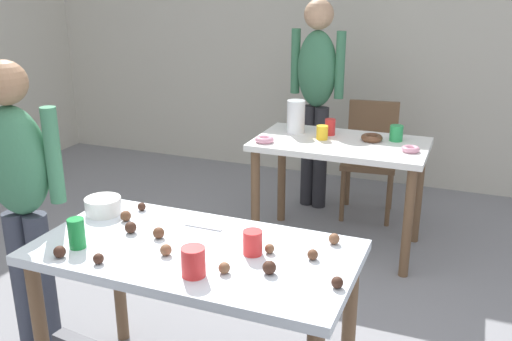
% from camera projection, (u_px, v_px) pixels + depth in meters
% --- Properties ---
extents(wall_back, '(6.40, 0.10, 2.60)m').
position_uv_depth(wall_back, '(366.00, 34.00, 4.89)').
color(wall_back, beige).
rests_on(wall_back, ground_plane).
extents(dining_table_near, '(1.29, 0.66, 0.75)m').
position_uv_depth(dining_table_near, '(195.00, 271.00, 2.28)').
color(dining_table_near, silver).
rests_on(dining_table_near, ground_plane).
extents(dining_table_far, '(1.12, 0.65, 0.75)m').
position_uv_depth(dining_table_far, '(340.00, 158.00, 3.75)').
color(dining_table_far, white).
rests_on(dining_table_far, ground_plane).
extents(chair_far_table, '(0.44, 0.44, 0.87)m').
position_uv_depth(chair_far_table, '(370.00, 151.00, 4.36)').
color(chair_far_table, brown).
rests_on(chair_far_table, ground_plane).
extents(person_girl_near, '(0.46, 0.25, 1.44)m').
position_uv_depth(person_girl_near, '(20.00, 188.00, 2.59)').
color(person_girl_near, '#383D4C').
rests_on(person_girl_near, ground_plane).
extents(person_adult_far, '(0.45, 0.26, 1.62)m').
position_uv_depth(person_adult_far, '(317.00, 86.00, 4.33)').
color(person_adult_far, '#28282D').
rests_on(person_adult_far, ground_plane).
extents(mixing_bowl, '(0.16, 0.16, 0.08)m').
position_uv_depth(mixing_bowl, '(103.00, 206.00, 2.56)').
color(mixing_bowl, white).
rests_on(mixing_bowl, dining_table_near).
extents(soda_can, '(0.07, 0.07, 0.12)m').
position_uv_depth(soda_can, '(77.00, 233.00, 2.23)').
color(soda_can, '#198438').
rests_on(soda_can, dining_table_near).
extents(fork_near, '(0.17, 0.02, 0.01)m').
position_uv_depth(fork_near, '(203.00, 227.00, 2.42)').
color(fork_near, silver).
rests_on(fork_near, dining_table_near).
extents(cup_near_0, '(0.08, 0.08, 0.10)m').
position_uv_depth(cup_near_0, '(253.00, 243.00, 2.18)').
color(cup_near_0, red).
rests_on(cup_near_0, dining_table_near).
extents(cup_near_1, '(0.09, 0.09, 0.11)m').
position_uv_depth(cup_near_1, '(193.00, 262.00, 2.02)').
color(cup_near_1, red).
rests_on(cup_near_1, dining_table_near).
extents(cake_ball_0, '(0.04, 0.04, 0.04)m').
position_uv_depth(cake_ball_0, '(142.00, 207.00, 2.60)').
color(cake_ball_0, '#3D2319').
rests_on(cake_ball_0, dining_table_near).
extents(cake_ball_1, '(0.05, 0.05, 0.05)m').
position_uv_depth(cake_ball_1, '(159.00, 233.00, 2.32)').
color(cake_ball_1, brown).
rests_on(cake_ball_1, dining_table_near).
extents(cake_ball_2, '(0.05, 0.05, 0.05)m').
position_uv_depth(cake_ball_2, '(126.00, 216.00, 2.49)').
color(cake_ball_2, brown).
rests_on(cake_ball_2, dining_table_near).
extents(cake_ball_3, '(0.05, 0.05, 0.05)m').
position_uv_depth(cake_ball_3, '(166.00, 250.00, 2.18)').
color(cake_ball_3, brown).
rests_on(cake_ball_3, dining_table_near).
extents(cake_ball_4, '(0.04, 0.04, 0.04)m').
position_uv_depth(cake_ball_4, '(313.00, 255.00, 2.15)').
color(cake_ball_4, brown).
rests_on(cake_ball_4, dining_table_near).
extents(cake_ball_5, '(0.04, 0.04, 0.04)m').
position_uv_depth(cake_ball_5, '(270.00, 249.00, 2.20)').
color(cake_ball_5, brown).
rests_on(cake_ball_5, dining_table_near).
extents(cake_ball_6, '(0.04, 0.04, 0.04)m').
position_uv_depth(cake_ball_6, '(337.00, 282.00, 1.95)').
color(cake_ball_6, '#3D2319').
rests_on(cake_ball_6, dining_table_near).
extents(cake_ball_7, '(0.04, 0.04, 0.04)m').
position_uv_depth(cake_ball_7, '(334.00, 239.00, 2.27)').
color(cake_ball_7, brown).
rests_on(cake_ball_7, dining_table_near).
extents(cake_ball_8, '(0.04, 0.04, 0.04)m').
position_uv_depth(cake_ball_8, '(224.00, 268.00, 2.05)').
color(cake_ball_8, brown).
rests_on(cake_ball_8, dining_table_near).
extents(cake_ball_9, '(0.05, 0.05, 0.05)m').
position_uv_depth(cake_ball_9, '(60.00, 252.00, 2.16)').
color(cake_ball_9, '#3D2319').
rests_on(cake_ball_9, dining_table_near).
extents(cake_ball_10, '(0.05, 0.05, 0.05)m').
position_uv_depth(cake_ball_10, '(131.00, 227.00, 2.37)').
color(cake_ball_10, '#3D2319').
rests_on(cake_ball_10, dining_table_near).
extents(cake_ball_11, '(0.05, 0.05, 0.05)m').
position_uv_depth(cake_ball_11, '(269.00, 267.00, 2.04)').
color(cake_ball_11, '#3D2319').
rests_on(cake_ball_11, dining_table_near).
extents(cake_ball_12, '(0.04, 0.04, 0.04)m').
position_uv_depth(cake_ball_12, '(98.00, 259.00, 2.12)').
color(cake_ball_12, '#3D2319').
rests_on(cake_ball_12, dining_table_near).
extents(pitcher_far, '(0.12, 0.12, 0.23)m').
position_uv_depth(pitcher_far, '(296.00, 117.00, 3.88)').
color(pitcher_far, white).
rests_on(pitcher_far, dining_table_far).
extents(cup_far_0, '(0.09, 0.09, 0.10)m').
position_uv_depth(cup_far_0, '(396.00, 133.00, 3.70)').
color(cup_far_0, green).
rests_on(cup_far_0, dining_table_far).
extents(cup_far_1, '(0.08, 0.08, 0.09)m').
position_uv_depth(cup_far_1, '(322.00, 133.00, 3.74)').
color(cup_far_1, yellow).
rests_on(cup_far_1, dining_table_far).
extents(cup_far_2, '(0.07, 0.07, 0.11)m').
position_uv_depth(cup_far_2, '(330.00, 127.00, 3.84)').
color(cup_far_2, red).
rests_on(cup_far_2, dining_table_far).
extents(donut_far_0, '(0.14, 0.14, 0.04)m').
position_uv_depth(donut_far_0, '(372.00, 138.00, 3.71)').
color(donut_far_0, brown).
rests_on(donut_far_0, dining_table_far).
extents(donut_far_1, '(0.11, 0.11, 0.03)m').
position_uv_depth(donut_far_1, '(411.00, 149.00, 3.48)').
color(donut_far_1, pink).
rests_on(donut_far_1, dining_table_far).
extents(donut_far_2, '(0.12, 0.12, 0.04)m').
position_uv_depth(donut_far_2, '(264.00, 139.00, 3.68)').
color(donut_far_2, pink).
rests_on(donut_far_2, dining_table_far).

